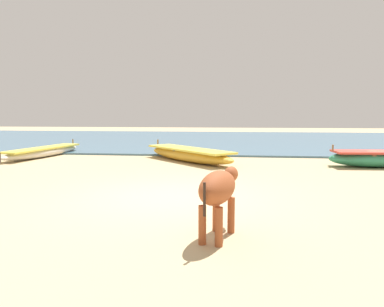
# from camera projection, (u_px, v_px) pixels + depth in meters

# --- Properties ---
(ground) EXTENTS (80.00, 80.00, 0.00)m
(ground) POSITION_uv_depth(u_px,v_px,m) (169.00, 197.00, 8.06)
(ground) COLOR tan
(sea_water) EXTENTS (60.00, 20.00, 0.08)m
(sea_water) POSITION_uv_depth(u_px,v_px,m) (217.00, 139.00, 25.50)
(sea_water) COLOR slate
(sea_water) RESTS_ON ground
(fishing_boat_1) EXTENTS (3.17, 1.31, 0.75)m
(fishing_boat_1) POSITION_uv_depth(u_px,v_px,m) (376.00, 158.00, 12.58)
(fishing_boat_1) COLOR #338C66
(fishing_boat_1) RESTS_ON ground
(fishing_boat_2) EXTENTS (4.12, 4.34, 0.70)m
(fishing_boat_2) POSITION_uv_depth(u_px,v_px,m) (189.00, 154.00, 14.07)
(fishing_boat_2) COLOR gold
(fishing_boat_2) RESTS_ON ground
(fishing_boat_3) EXTENTS (1.43, 4.87, 0.59)m
(fishing_boat_3) POSITION_uv_depth(u_px,v_px,m) (43.00, 152.00, 15.53)
(fishing_boat_3) COLOR beige
(fishing_boat_3) RESTS_ON ground
(cow_adult_rust) EXTENTS (0.69, 1.50, 0.98)m
(cow_adult_rust) POSITION_uv_depth(u_px,v_px,m) (219.00, 189.00, 5.39)
(cow_adult_rust) COLOR #9E4C28
(cow_adult_rust) RESTS_ON ground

